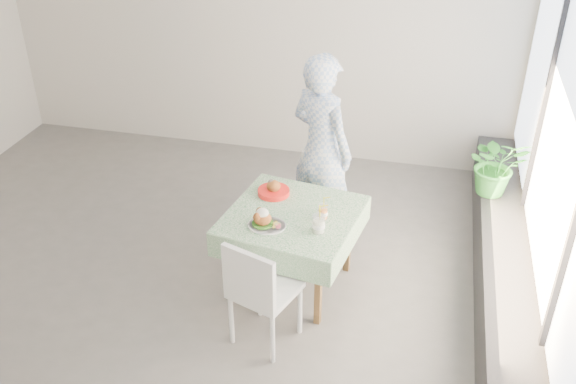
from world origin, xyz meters
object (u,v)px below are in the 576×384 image
(diner, at_px, (321,149))
(chair_near, at_px, (265,310))
(chair_far, at_px, (317,218))
(main_dish, at_px, (265,221))
(juice_cup_orange, at_px, (323,212))
(potted_plant, at_px, (496,165))
(cafe_table, at_px, (292,241))

(diner, bearing_deg, chair_near, 116.84)
(chair_far, xyz_separation_m, main_dish, (-0.26, -0.92, 0.52))
(main_dish, relative_size, juice_cup_orange, 1.28)
(juice_cup_orange, height_order, potted_plant, potted_plant)
(diner, distance_m, potted_plant, 1.63)
(cafe_table, height_order, chair_far, chair_far)
(chair_far, relative_size, juice_cup_orange, 3.60)
(cafe_table, xyz_separation_m, diner, (0.07, 0.85, 0.46))
(cafe_table, distance_m, chair_far, 0.71)
(main_dish, bearing_deg, potted_plant, 37.33)
(chair_far, distance_m, diner, 0.67)
(juice_cup_orange, xyz_separation_m, potted_plant, (1.41, 1.18, -0.00))
(cafe_table, distance_m, chair_near, 0.73)
(diner, relative_size, juice_cup_orange, 7.56)
(chair_near, bearing_deg, main_dish, 104.22)
(chair_far, bearing_deg, main_dish, -105.65)
(chair_near, xyz_separation_m, potted_plant, (1.72, 1.88, 0.50))
(chair_near, relative_size, juice_cup_orange, 3.90)
(potted_plant, bearing_deg, juice_cup_orange, -140.09)
(chair_far, height_order, chair_near, chair_near)
(cafe_table, bearing_deg, juice_cup_orange, -2.25)
(chair_far, relative_size, diner, 0.48)
(cafe_table, distance_m, main_dish, 0.44)
(main_dish, bearing_deg, chair_near, -75.78)
(cafe_table, distance_m, diner, 0.97)
(diner, xyz_separation_m, juice_cup_orange, (0.18, -0.86, -0.12))
(cafe_table, height_order, main_dish, main_dish)
(cafe_table, distance_m, juice_cup_orange, 0.43)
(main_dish, xyz_separation_m, potted_plant, (1.84, 1.40, 0.00))
(chair_near, bearing_deg, diner, 85.31)
(chair_far, height_order, main_dish, main_dish)
(juice_cup_orange, distance_m, potted_plant, 1.84)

